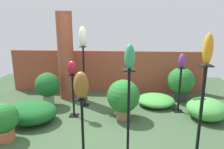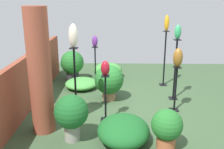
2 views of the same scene
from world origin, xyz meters
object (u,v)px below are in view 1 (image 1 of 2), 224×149
object	(u,v)px
art_vase_violet	(182,61)
pedestal_amber	(200,121)
pedestal_violet	(179,92)
art_vase_amber	(208,49)
pedestal_ivory	(84,79)
pedestal_ruby	(73,98)
pedestal_bronze	(83,132)
art_vase_jade	(130,57)
potted_plant_walkway_edge	(48,86)
pedestal_jade	(128,124)
potted_plant_mid_right	(181,82)
art_vase_bronze	(81,85)
potted_plant_front_left	(4,120)
potted_plant_back_center	(123,97)
art_vase_ruby	(72,68)
art_vase_ivory	(83,36)
brick_pillar	(66,56)

from	to	relation	value
art_vase_violet	pedestal_amber	bearing A→B (deg)	-95.22
pedestal_violet	art_vase_amber	distance (m)	2.32
pedestal_ivory	pedestal_ruby	bearing A→B (deg)	-101.75
pedestal_bronze	art_vase_amber	size ratio (longest dim) A/B	2.37
art_vase_jade	potted_plant_walkway_edge	bearing A→B (deg)	132.06
pedestal_jade	potted_plant_mid_right	world-z (taller)	pedestal_jade
art_vase_bronze	art_vase_jade	world-z (taller)	art_vase_jade
art_vase_bronze	pedestal_amber	bearing A→B (deg)	-1.17
pedestal_jade	potted_plant_front_left	distance (m)	2.27
pedestal_ivory	potted_plant_walkway_edge	size ratio (longest dim) A/B	1.76
art_vase_amber	potted_plant_back_center	world-z (taller)	art_vase_amber
art_vase_violet	art_vase_ruby	distance (m)	2.41
potted_plant_mid_right	pedestal_amber	bearing A→B (deg)	-98.14
pedestal_ruby	pedestal_jade	xyz separation A→B (m)	(1.19, -1.62, 0.25)
pedestal_jade	potted_plant_walkway_edge	size ratio (longest dim) A/B	1.75
pedestal_bronze	potted_plant_mid_right	size ratio (longest dim) A/B	1.12
art_vase_ruby	pedestal_ivory	bearing A→B (deg)	78.25
pedestal_jade	art_vase_ruby	xyz separation A→B (m)	(-1.19, 1.62, 0.42)
pedestal_jade	art_vase_ruby	distance (m)	2.05
art_vase_ivory	potted_plant_front_left	world-z (taller)	art_vase_ivory
pedestal_ivory	potted_plant_mid_right	xyz separation A→B (m)	(2.45, 0.49, -0.18)
brick_pillar	art_vase_violet	size ratio (longest dim) A/B	7.20
art_vase_amber	potted_plant_mid_right	distance (m)	2.94
pedestal_jade	art_vase_amber	bearing A→B (deg)	4.49
pedestal_amber	art_vase_amber	size ratio (longest dim) A/B	3.63
art_vase_ruby	potted_plant_back_center	xyz separation A→B (m)	(1.10, -0.03, -0.62)
pedestal_ivory	art_vase_jade	size ratio (longest dim) A/B	4.37
pedestal_ivory	pedestal_jade	xyz separation A→B (m)	(1.06, -2.24, -0.00)
brick_pillar	pedestal_amber	bearing A→B (deg)	-45.37
pedestal_ivory	art_vase_amber	world-z (taller)	art_vase_amber
art_vase_amber	art_vase_jade	distance (m)	1.02
brick_pillar	pedestal_ivory	bearing A→B (deg)	-42.49
pedestal_jade	art_vase_bronze	size ratio (longest dim) A/B	3.64
potted_plant_back_center	brick_pillar	bearing A→B (deg)	142.63
pedestal_violet	pedestal_jade	world-z (taller)	pedestal_jade
pedestal_jade	art_vase_bronze	bearing A→B (deg)	170.46
art_vase_violet	potted_plant_front_left	world-z (taller)	art_vase_violet
pedestal_ruby	art_vase_ruby	distance (m)	0.67
brick_pillar	art_vase_jade	size ratio (longest dim) A/B	6.77
pedestal_violet	art_vase_violet	xyz separation A→B (m)	(-0.00, 0.00, 0.73)
pedestal_ivory	potted_plant_back_center	world-z (taller)	pedestal_ivory
brick_pillar	art_vase_violet	bearing A→B (deg)	-14.70
pedestal_amber	art_vase_bronze	bearing A→B (deg)	178.83
art_vase_violet	potted_plant_walkway_edge	bearing A→B (deg)	177.24
potted_plant_mid_right	art_vase_ivory	bearing A→B (deg)	-168.79
art_vase_jade	potted_plant_front_left	size ratio (longest dim) A/B	0.49
art_vase_bronze	art_vase_violet	bearing A→B (deg)	45.50
art_vase_violet	brick_pillar	bearing A→B (deg)	165.30
potted_plant_back_center	potted_plant_mid_right	size ratio (longest dim) A/B	0.97
art_vase_ruby	art_vase_violet	bearing A→B (deg)	9.61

